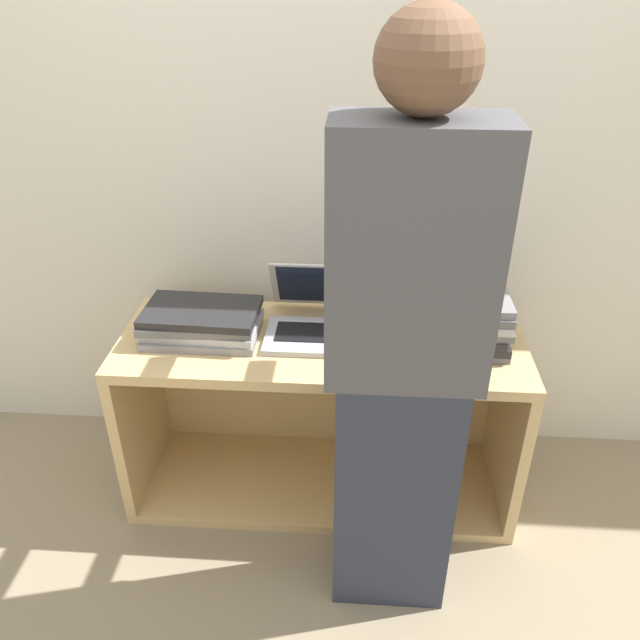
{
  "coord_description": "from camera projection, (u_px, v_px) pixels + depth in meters",
  "views": [
    {
      "loc": [
        0.11,
        -1.5,
        1.76
      ],
      "look_at": [
        0.0,
        0.18,
        0.77
      ],
      "focal_mm": 35.0,
      "sensor_mm": 36.0,
      "label": 1
    }
  ],
  "objects": [
    {
      "name": "wall_back",
      "position": [
        329.0,
        146.0,
        2.1
      ],
      "size": [
        8.0,
        0.05,
        2.4
      ],
      "color": "silver",
      "rests_on": "ground_plane"
    },
    {
      "name": "ground_plane",
      "position": [
        317.0,
        534.0,
        2.19
      ],
      "size": [
        12.0,
        12.0,
        0.0
      ],
      "primitive_type": "plane",
      "color": "gray"
    },
    {
      "name": "laptop_stack_left",
      "position": [
        201.0,
        322.0,
        2.07
      ],
      "size": [
        0.39,
        0.25,
        0.1
      ],
      "color": "gray",
      "rests_on": "cart"
    },
    {
      "name": "laptop_open",
      "position": [
        323.0,
        319.0,
        2.1
      ],
      "size": [
        0.37,
        0.34,
        0.22
      ],
      "color": "#B7B7BC",
      "rests_on": "cart"
    },
    {
      "name": "inventory_tag",
      "position": [
        452.0,
        303.0,
        1.91
      ],
      "size": [
        0.06,
        0.02,
        0.01
      ],
      "color": "red",
      "rests_on": "laptop_stack_right"
    },
    {
      "name": "laptop_stack_right",
      "position": [
        447.0,
        320.0,
        2.01
      ],
      "size": [
        0.4,
        0.25,
        0.18
      ],
      "color": "slate",
      "rests_on": "cart"
    },
    {
      "name": "cart",
      "position": [
        323.0,
        405.0,
        2.3
      ],
      "size": [
        1.36,
        0.5,
        0.65
      ],
      "color": "tan",
      "rests_on": "ground_plane"
    },
    {
      "name": "person",
      "position": [
        403.0,
        361.0,
        1.61
      ],
      "size": [
        0.4,
        0.53,
        1.69
      ],
      "color": "#2D3342",
      "rests_on": "ground_plane"
    }
  ]
}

